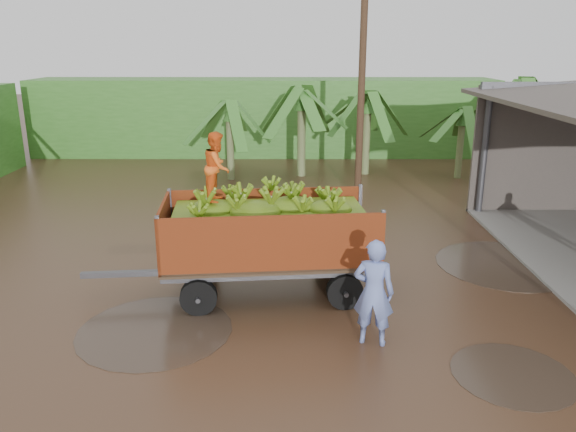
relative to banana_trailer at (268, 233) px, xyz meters
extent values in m
plane|color=black|center=(1.20, 0.27, -1.35)|extent=(100.00, 100.00, 0.00)
cube|color=#2D661E|center=(-0.80, 16.27, 0.45)|extent=(22.00, 3.00, 3.60)
cube|color=#47474C|center=(-3.06, -0.29, -0.81)|extent=(1.77, 0.28, 0.12)
imported|color=orange|center=(-1.03, 0.03, 1.44)|extent=(0.62, 0.75, 1.44)
imported|color=#697CC1|center=(1.94, -2.18, -0.36)|extent=(0.82, 0.64, 1.98)
cylinder|color=#47301E|center=(2.87, 8.00, 2.78)|extent=(0.24, 0.24, 8.26)
camera|label=1|loc=(0.45, -11.26, 3.85)|focal=35.00mm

